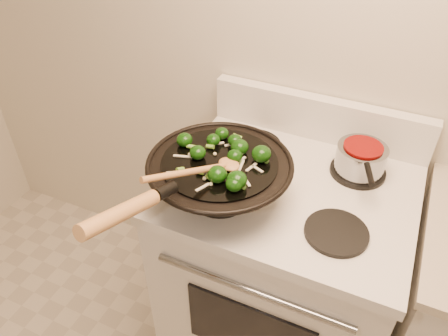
% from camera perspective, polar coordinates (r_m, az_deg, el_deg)
% --- Properties ---
extents(stove, '(0.78, 0.67, 1.08)m').
position_cam_1_polar(stove, '(1.73, 7.32, -13.45)').
color(stove, white).
rests_on(stove, ground).
extents(wok, '(0.43, 0.71, 0.29)m').
position_cam_1_polar(wok, '(1.29, -0.69, -1.26)').
color(wok, black).
rests_on(wok, stove).
extents(stirfry, '(0.29, 0.29, 0.05)m').
position_cam_1_polar(stirfry, '(1.24, 0.36, 1.47)').
color(stirfry, black).
rests_on(stirfry, wok).
extents(wooden_spoon, '(0.17, 0.29, 0.11)m').
position_cam_1_polar(wooden_spoon, '(1.17, -2.30, -0.08)').
color(wooden_spoon, '#B67E47').
rests_on(wooden_spoon, wok).
extents(saucepan, '(0.16, 0.25, 0.09)m').
position_cam_1_polar(saucepan, '(1.47, 17.44, 1.20)').
color(saucepan, gray).
rests_on(saucepan, stove).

